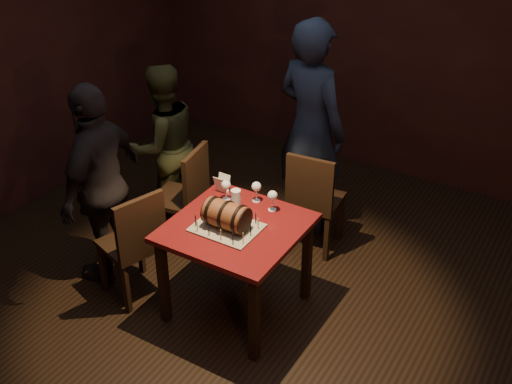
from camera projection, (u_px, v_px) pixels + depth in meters
room_shell at (243, 134)px, 4.24m from camera, size 5.04×5.04×2.80m
pub_table at (236, 238)px, 4.54m from camera, size 0.90×0.90×0.75m
cake_board at (227, 228)px, 4.44m from camera, size 0.45×0.35×0.01m
barrel_cake at (226, 215)px, 4.39m from camera, size 0.36×0.21×0.21m
birthday_candles at (227, 222)px, 4.42m from camera, size 0.40×0.30×0.09m
wine_glass_left at (226, 186)px, 4.71m from camera, size 0.07×0.07×0.16m
wine_glass_mid at (256, 187)px, 4.69m from camera, size 0.07×0.07×0.16m
wine_glass_right at (272, 196)px, 4.59m from camera, size 0.07×0.07×0.16m
pint_of_ale at (236, 200)px, 4.64m from camera, size 0.07×0.07×0.15m
menu_card at (222, 184)px, 4.84m from camera, size 0.10×0.05×0.13m
chair_back at (313, 197)px, 5.24m from camera, size 0.44×0.44×0.93m
chair_left_rear at (186, 193)px, 5.30m from camera, size 0.46×0.46×0.93m
chair_left_front at (136, 241)px, 4.71m from camera, size 0.50×0.50×0.93m
person_back at (311, 128)px, 5.38m from camera, size 0.78×0.61×1.89m
person_left_rear at (163, 145)px, 5.59m from camera, size 0.78×0.86×1.46m
person_left_front at (102, 184)px, 4.84m from camera, size 0.56×1.01×1.63m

